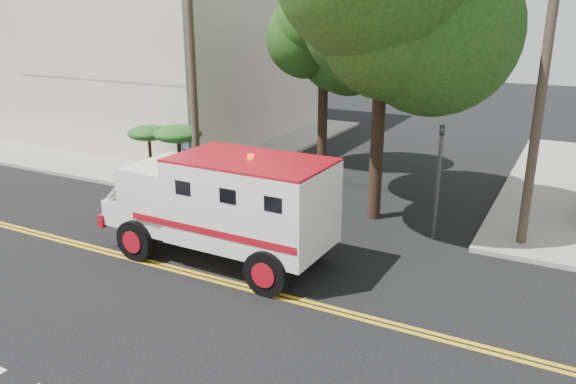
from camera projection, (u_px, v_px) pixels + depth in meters
The scene contains 10 objects.
ground at pixel (234, 285), 14.63m from camera, with size 100.00×100.00×0.00m, color black.
sidewalk_nw at pixel (165, 135), 31.99m from camera, with size 17.00×17.00×0.15m, color gray.
building_left at pixel (149, 42), 32.59m from camera, with size 16.00×14.00×10.00m, color beige.
utility_pole_left at pixel (193, 77), 20.80m from camera, with size 0.28×0.28×9.00m, color #382D23.
utility_pole_right at pixel (541, 98), 15.65m from camera, with size 0.28×0.28×9.00m, color #382D23.
tree_left at pixel (329, 38), 23.99m from camera, with size 4.48×4.20×7.70m.
traffic_signal at pixel (439, 170), 16.96m from camera, with size 0.15×0.18×3.60m.
accessibility_sign at pixel (187, 156), 22.17m from camera, with size 0.45×0.10×2.02m.
palm_planter at pixel (169, 143), 23.02m from camera, with size 3.52×2.63×2.36m.
armored_truck at pixel (225, 202), 15.56m from camera, with size 6.85×2.87×3.10m.
Camera 1 is at (7.43, -10.99, 6.77)m, focal length 35.00 mm.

